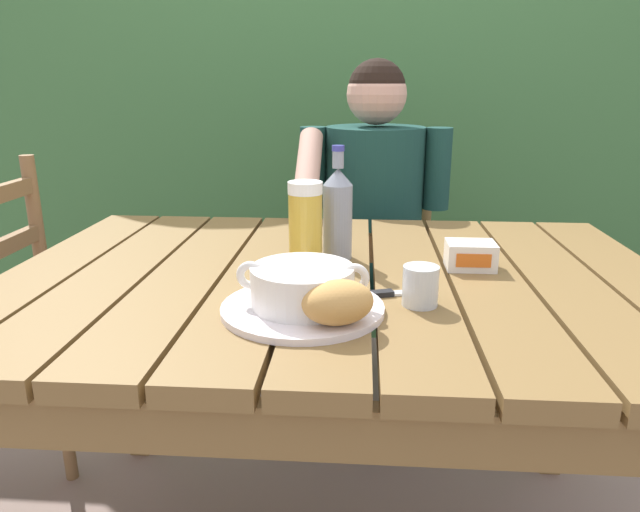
{
  "coord_description": "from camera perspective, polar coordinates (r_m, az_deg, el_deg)",
  "views": [
    {
      "loc": [
        0.05,
        -1.14,
        1.15
      ],
      "look_at": [
        -0.02,
        -0.12,
        0.84
      ],
      "focal_mm": 32.71,
      "sensor_mm": 36.0,
      "label": 1
    }
  ],
  "objects": [
    {
      "name": "water_glass_small",
      "position": [
        1.04,
        9.8,
        -2.89
      ],
      "size": [
        0.06,
        0.06,
        0.07
      ],
      "color": "silver",
      "rests_on": "dining_table"
    },
    {
      "name": "soup_bowl",
      "position": [
        0.99,
        -1.73,
        -2.86
      ],
      "size": [
        0.23,
        0.18,
        0.08
      ],
      "color": "white",
      "rests_on": "serving_plate"
    },
    {
      "name": "bread_roll",
      "position": [
        0.92,
        1.75,
        -4.54
      ],
      "size": [
        0.14,
        0.12,
        0.07
      ],
      "color": "tan",
      "rests_on": "serving_plate"
    },
    {
      "name": "hedge_backdrop",
      "position": [
        2.87,
        -2.39,
        14.48
      ],
      "size": [
        3.55,
        0.86,
        2.5
      ],
      "color": "#3D6D3C",
      "rests_on": "ground_plane"
    },
    {
      "name": "person_eating",
      "position": [
        1.92,
        5.18,
        3.59
      ],
      "size": [
        0.48,
        0.47,
        1.22
      ],
      "color": "#183E37",
      "rests_on": "ground_plane"
    },
    {
      "name": "beer_bottle",
      "position": [
        1.28,
        1.95,
        4.33
      ],
      "size": [
        0.06,
        0.06,
        0.25
      ],
      "color": "gray",
      "rests_on": "dining_table"
    },
    {
      "name": "butter_tub",
      "position": [
        1.26,
        14.5,
        0.06
      ],
      "size": [
        0.1,
        0.08,
        0.06
      ],
      "color": "white",
      "rests_on": "dining_table"
    },
    {
      "name": "table_knife",
      "position": [
        1.08,
        7.0,
        -3.63
      ],
      "size": [
        0.14,
        0.06,
        0.01
      ],
      "color": "silver",
      "rests_on": "dining_table"
    },
    {
      "name": "serving_plate",
      "position": [
        1.0,
        -1.71,
        -5.12
      ],
      "size": [
        0.28,
        0.28,
        0.01
      ],
      "color": "white",
      "rests_on": "dining_table"
    },
    {
      "name": "dining_table",
      "position": [
        1.24,
        1.45,
        -5.57
      ],
      "size": [
        1.37,
        0.97,
        0.77
      ],
      "color": "brown",
      "rests_on": "ground_plane"
    },
    {
      "name": "beer_glass",
      "position": [
        1.22,
        -1.44,
        3.11
      ],
      "size": [
        0.07,
        0.07,
        0.18
      ],
      "color": "gold",
      "rests_on": "dining_table"
    },
    {
      "name": "chair_near_diner",
      "position": [
        2.18,
        5.0,
        -1.99
      ],
      "size": [
        0.46,
        0.45,
        0.91
      ],
      "color": "brown",
      "rests_on": "ground_plane"
    }
  ]
}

